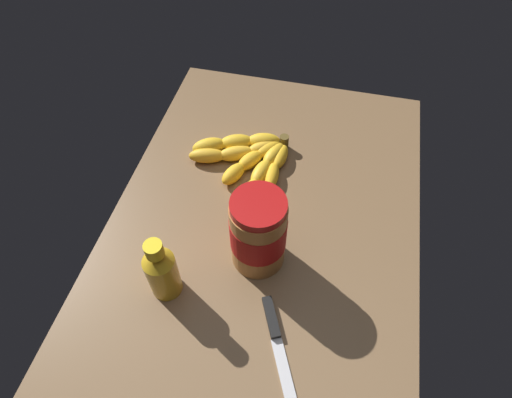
{
  "coord_description": "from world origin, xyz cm",
  "views": [
    {
      "loc": [
        -47.3,
        -9.22,
        68.44
      ],
      "look_at": [
        -0.74,
        1.65,
        5.93
      ],
      "focal_mm": 30.21,
      "sensor_mm": 36.0,
      "label": 1
    }
  ],
  "objects_px": {
    "honey_bottle": "(161,270)",
    "banana_bunch": "(249,158)",
    "peanut_butter_jar": "(258,232)",
    "butter_knife": "(276,339)"
  },
  "relations": [
    {
      "from": "peanut_butter_jar",
      "to": "butter_knife",
      "type": "xyz_separation_m",
      "value": [
        -0.14,
        -0.06,
        -0.08
      ]
    },
    {
      "from": "honey_bottle",
      "to": "peanut_butter_jar",
      "type": "bearing_deg",
      "value": -55.34
    },
    {
      "from": "peanut_butter_jar",
      "to": "honey_bottle",
      "type": "relative_size",
      "value": 1.15
    },
    {
      "from": "banana_bunch",
      "to": "butter_knife",
      "type": "height_order",
      "value": "banana_bunch"
    },
    {
      "from": "banana_bunch",
      "to": "butter_knife",
      "type": "distance_m",
      "value": 0.38
    },
    {
      "from": "banana_bunch",
      "to": "peanut_butter_jar",
      "type": "height_order",
      "value": "peanut_butter_jar"
    },
    {
      "from": "peanut_butter_jar",
      "to": "butter_knife",
      "type": "relative_size",
      "value": 0.97
    },
    {
      "from": "peanut_butter_jar",
      "to": "butter_knife",
      "type": "height_order",
      "value": "peanut_butter_jar"
    },
    {
      "from": "banana_bunch",
      "to": "peanut_butter_jar",
      "type": "xyz_separation_m",
      "value": [
        -0.22,
        -0.07,
        0.06
      ]
    },
    {
      "from": "honey_bottle",
      "to": "banana_bunch",
      "type": "bearing_deg",
      "value": -12.61
    }
  ]
}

